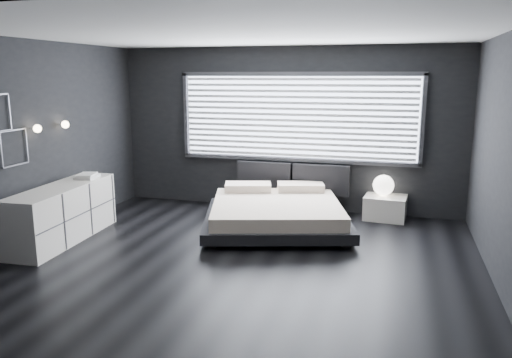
# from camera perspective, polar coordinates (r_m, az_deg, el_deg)

# --- Properties ---
(room) EXTENTS (6.04, 6.00, 2.80)m
(room) POSITION_cam_1_polar(r_m,az_deg,el_deg) (6.04, -2.21, 3.06)
(room) COLOR black
(room) RESTS_ON ground
(window) EXTENTS (4.14, 0.09, 1.52)m
(window) POSITION_cam_1_polar(r_m,az_deg,el_deg) (8.56, 4.71, 7.02)
(window) COLOR white
(window) RESTS_ON ground
(headboard) EXTENTS (1.96, 0.16, 0.52)m
(headboard) POSITION_cam_1_polar(r_m,az_deg,el_deg) (8.67, 4.17, 0.13)
(headboard) COLOR black
(headboard) RESTS_ON ground
(sconce_near) EXTENTS (0.18, 0.11, 0.11)m
(sconce_near) POSITION_cam_1_polar(r_m,az_deg,el_deg) (7.47, -23.73, 5.30)
(sconce_near) COLOR silver
(sconce_near) RESTS_ON ground
(sconce_far) EXTENTS (0.18, 0.11, 0.11)m
(sconce_far) POSITION_cam_1_polar(r_m,az_deg,el_deg) (7.94, -20.99, 5.84)
(sconce_far) COLOR silver
(sconce_far) RESTS_ON ground
(wall_art_lower) EXTENTS (0.01, 0.48, 0.48)m
(wall_art_lower) POSITION_cam_1_polar(r_m,az_deg,el_deg) (7.29, -25.88, 3.23)
(wall_art_lower) COLOR #47474C
(wall_art_lower) RESTS_ON ground
(bed) EXTENTS (2.62, 2.56, 0.55)m
(bed) POSITION_cam_1_polar(r_m,az_deg,el_deg) (7.67, 2.32, -3.79)
(bed) COLOR black
(bed) RESTS_ON ground
(nightstand) EXTENTS (0.70, 0.60, 0.38)m
(nightstand) POSITION_cam_1_polar(r_m,az_deg,el_deg) (8.45, 14.54, -3.17)
(nightstand) COLOR white
(nightstand) RESTS_ON ground
(orb_lamp) EXTENTS (0.34, 0.34, 0.34)m
(orb_lamp) POSITION_cam_1_polar(r_m,az_deg,el_deg) (8.40, 14.36, -0.70)
(orb_lamp) COLOR white
(orb_lamp) RESTS_ON nightstand
(dresser) EXTENTS (0.66, 2.00, 0.79)m
(dresser) POSITION_cam_1_polar(r_m,az_deg,el_deg) (7.60, -21.18, -3.67)
(dresser) COLOR white
(dresser) RESTS_ON ground
(book_stack) EXTENTS (0.32, 0.39, 0.07)m
(book_stack) POSITION_cam_1_polar(r_m,az_deg,el_deg) (7.95, -18.75, 0.33)
(book_stack) COLOR silver
(book_stack) RESTS_ON dresser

